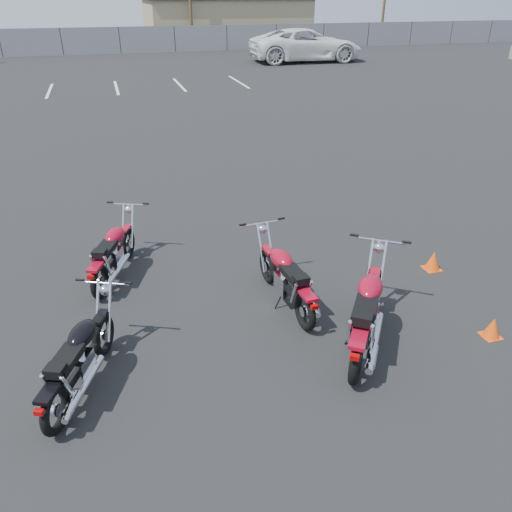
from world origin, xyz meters
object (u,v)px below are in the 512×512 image
object	(u,v)px
motorcycle_front_red	(114,253)
motorcycle_rear_red	(367,313)
motorcycle_third_red	(286,278)
motorcycle_second_black	(80,359)
white_van	(306,35)

from	to	relation	value
motorcycle_front_red	motorcycle_rear_red	world-z (taller)	motorcycle_rear_red
motorcycle_third_red	motorcycle_rear_red	xyz separation A→B (m)	(0.66, -1.18, 0.05)
motorcycle_second_black	white_van	distance (m)	30.68
motorcycle_second_black	white_van	world-z (taller)	white_van
white_van	motorcycle_third_red	bearing A→B (deg)	160.35
motorcycle_second_black	motorcycle_rear_red	distance (m)	3.46
motorcycle_second_black	white_van	bearing A→B (deg)	63.86
motorcycle_front_red	motorcycle_rear_red	size ratio (longest dim) A/B	0.92
motorcycle_third_red	white_van	size ratio (longest dim) A/B	0.23
motorcycle_front_red	motorcycle_rear_red	bearing A→B (deg)	-42.05
motorcycle_rear_red	motorcycle_second_black	bearing A→B (deg)	177.13
motorcycle_rear_red	motorcycle_third_red	bearing A→B (deg)	119.08
motorcycle_front_red	motorcycle_rear_red	distance (m)	4.03
motorcycle_third_red	motorcycle_rear_red	bearing A→B (deg)	-60.92
motorcycle_front_red	motorcycle_second_black	size ratio (longest dim) A/B	1.01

